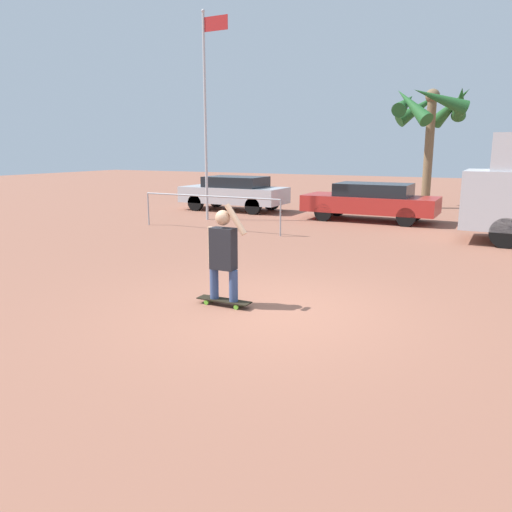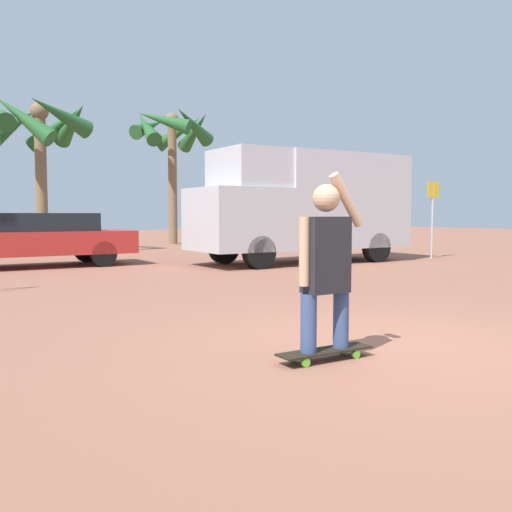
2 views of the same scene
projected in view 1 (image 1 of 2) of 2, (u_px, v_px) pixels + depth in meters
The scene contains 8 objects.
ground_plane at pixel (271, 311), 7.77m from camera, with size 80.00×80.00×0.00m, color #935B47.
skateboard at pixel (224, 301), 8.01m from camera, with size 0.91×0.23×0.09m.
person_skateboarder at pixel (223, 250), 7.84m from camera, with size 0.69×0.24×1.56m.
parked_car_red at pixel (371, 201), 17.33m from camera, with size 4.54×1.79×1.31m.
parked_car_silver at pixel (234, 192), 20.27m from camera, with size 4.26×1.83×1.38m.
palm_tree_center_background at pixel (431, 109), 20.46m from camera, with size 3.34×3.46×5.07m.
flagpole at pixel (207, 106), 16.93m from camera, with size 0.99×0.12×6.95m.
plaza_railing_segment at pixel (210, 201), 15.27m from camera, with size 4.83×0.05×1.08m.
Camera 1 is at (3.18, -6.70, 2.47)m, focal length 35.00 mm.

